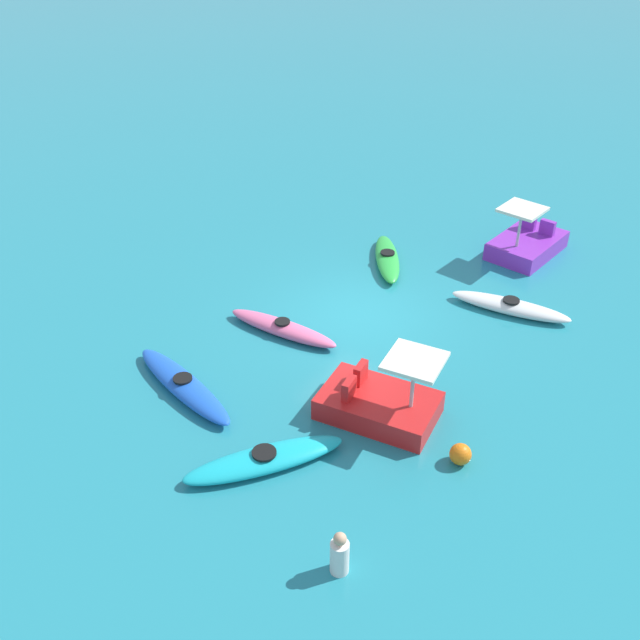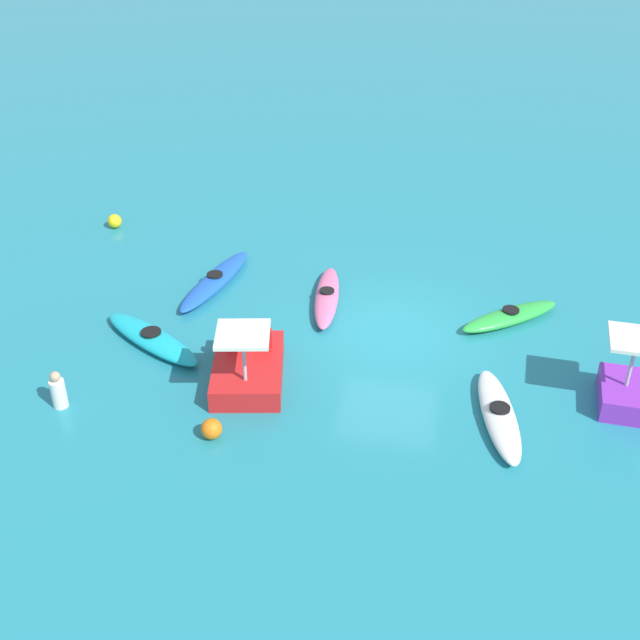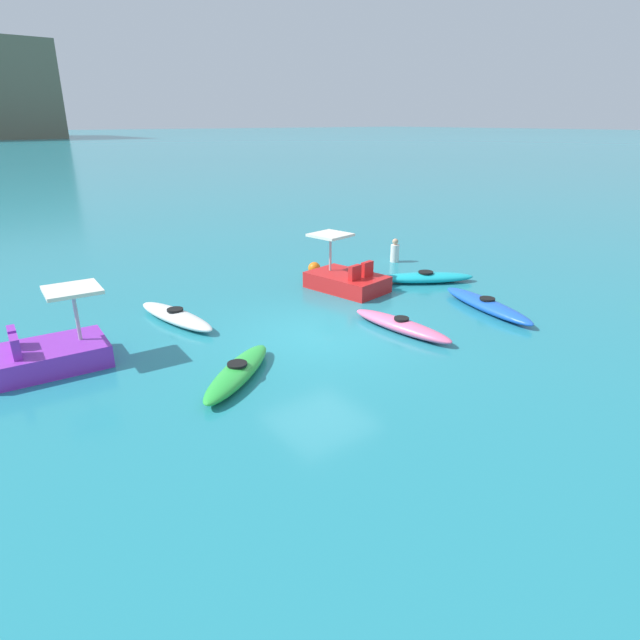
# 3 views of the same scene
# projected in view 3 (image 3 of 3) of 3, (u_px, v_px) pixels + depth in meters

# --- Properties ---
(ground_plane) EXTENTS (600.00, 600.00, 0.00)m
(ground_plane) POSITION_uv_depth(u_px,v_px,m) (320.00, 335.00, 13.21)
(ground_plane) COLOR teal
(kayak_pink) EXTENTS (0.87, 3.08, 0.37)m
(kayak_pink) POSITION_uv_depth(u_px,v_px,m) (401.00, 325.00, 13.37)
(kayak_pink) COLOR pink
(kayak_pink) RESTS_ON ground_plane
(kayak_white) EXTENTS (1.20, 3.14, 0.37)m
(kayak_white) POSITION_uv_depth(u_px,v_px,m) (176.00, 316.00, 13.99)
(kayak_white) COLOR white
(kayak_white) RESTS_ON ground_plane
(kayak_cyan) EXTENTS (3.10, 2.36, 0.37)m
(kayak_cyan) POSITION_uv_depth(u_px,v_px,m) (425.00, 278.00, 17.41)
(kayak_cyan) COLOR #19B7C6
(kayak_cyan) RESTS_ON ground_plane
(kayak_blue) EXTENTS (1.41, 3.51, 0.37)m
(kayak_blue) POSITION_uv_depth(u_px,v_px,m) (487.00, 305.00, 14.84)
(kayak_blue) COLOR blue
(kayak_blue) RESTS_ON ground_plane
(kayak_green) EXTENTS (2.63, 2.21, 0.37)m
(kayak_green) POSITION_uv_depth(u_px,v_px,m) (238.00, 372.00, 10.90)
(kayak_green) COLOR green
(kayak_green) RESTS_ON ground_plane
(pedal_boat_red) EXTENTS (1.90, 2.64, 1.68)m
(pedal_boat_red) POSITION_uv_depth(u_px,v_px,m) (346.00, 279.00, 16.62)
(pedal_boat_red) COLOR red
(pedal_boat_red) RESTS_ON ground_plane
(pedal_boat_purple) EXTENTS (2.54, 1.68, 1.68)m
(pedal_boat_purple) POSITION_uv_depth(u_px,v_px,m) (48.00, 353.00, 11.36)
(pedal_boat_purple) COLOR purple
(pedal_boat_purple) RESTS_ON ground_plane
(buoy_orange) EXTENTS (0.43, 0.43, 0.43)m
(buoy_orange) POSITION_uv_depth(u_px,v_px,m) (314.00, 268.00, 18.30)
(buoy_orange) COLOR orange
(buoy_orange) RESTS_ON ground_plane
(person_near_shore) EXTENTS (0.45, 0.45, 0.88)m
(person_near_shore) POSITION_uv_depth(u_px,v_px,m) (395.00, 252.00, 19.86)
(person_near_shore) COLOR silver
(person_near_shore) RESTS_ON ground_plane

